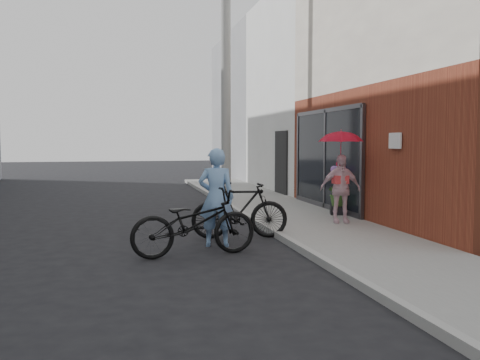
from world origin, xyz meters
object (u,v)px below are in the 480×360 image
object	(u,v)px
utility_pole	(226,83)
kimono_woman	(340,189)
bike_left	(194,223)
officer	(216,197)
planter	(338,210)
bike_right	(240,210)

from	to	relation	value
utility_pole	kimono_woman	distance (m)	5.64
utility_pole	bike_left	distance (m)	7.52
officer	kimono_woman	bearing A→B (deg)	-141.93
kimono_woman	planter	distance (m)	1.36
officer	bike_right	xyz separation A→B (m)	(0.56, 0.60, -0.31)
utility_pole	planter	size ratio (longest dim) A/B	19.06
officer	planter	distance (m)	4.11
bike_right	kimono_woman	size ratio (longest dim) A/B	1.27
bike_right	kimono_woman	distance (m)	2.39
bike_right	kimono_woman	world-z (taller)	kimono_woman
officer	bike_left	world-z (taller)	officer
utility_pole	planter	distance (m)	5.26
bike_right	kimono_woman	bearing A→B (deg)	-67.59
bike_left	bike_right	world-z (taller)	bike_right
bike_right	planter	size ratio (longest dim) A/B	4.89
bike_left	kimono_woman	xyz separation A→B (m)	(3.33, 1.87, 0.30)
planter	kimono_woman	bearing A→B (deg)	-112.84
bike_right	planter	xyz separation A→B (m)	(2.76, 1.73, -0.32)
bike_right	officer	bearing A→B (deg)	144.88
bike_left	officer	bearing A→B (deg)	-43.33
utility_pole	kimono_woman	xyz separation A→B (m)	(1.43, -4.76, -2.67)
bike_left	planter	world-z (taller)	bike_left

